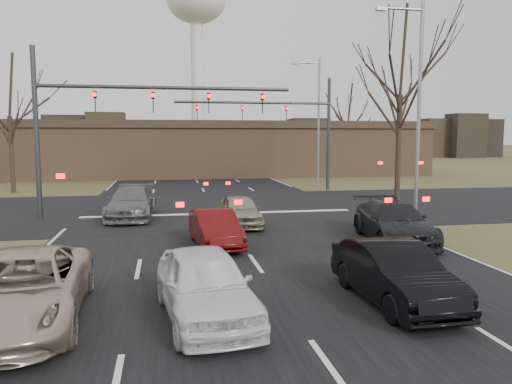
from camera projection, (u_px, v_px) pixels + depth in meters
ground at (277, 294)px, 12.34m from camera, size 360.00×360.00×0.00m
road_main at (184, 163)px, 70.98m from camera, size 14.00×300.00×0.02m
road_cross at (216, 208)px, 27.00m from camera, size 200.00×14.00×0.02m
building at (212, 148)px, 49.54m from camera, size 42.40×10.40×5.30m
water_tower at (196, 11)px, 126.72m from camera, size 15.00×15.00×44.50m
mast_arm_near at (109, 111)px, 23.54m from camera, size 12.12×0.24×8.00m
mast_arm_far at (291, 120)px, 35.36m from camera, size 11.12×0.24×8.00m
streetlight_right_near at (416, 99)px, 23.06m from camera, size 2.34×0.25×10.00m
streetlight_right_far at (316, 115)px, 39.77m from camera, size 2.34×0.25×10.00m
tree_right_near at (402, 49)px, 28.94m from camera, size 6.90×6.90×11.50m
tree_left_far at (8, 85)px, 33.62m from camera, size 5.70×5.70×9.50m
tree_right_far at (348, 104)px, 48.45m from camera, size 5.40×5.40×9.00m
car_silver_suv at (21, 289)px, 10.32m from camera, size 2.75×5.50×1.50m
car_white_sedan at (205, 284)px, 10.64m from camera, size 2.29×4.61×1.51m
car_black_hatch at (394, 273)px, 11.64m from camera, size 1.65×4.38×1.43m
car_charcoal_sedan at (394, 222)px, 18.42m from camera, size 2.66×5.30×1.48m
car_grey_ahead at (131, 203)px, 23.71m from camera, size 2.35×5.22×1.49m
car_red_ahead at (215, 228)px, 17.66m from camera, size 1.73×4.05×1.30m
car_silver_ahead at (240, 211)px, 21.66m from camera, size 1.66×3.98×1.35m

